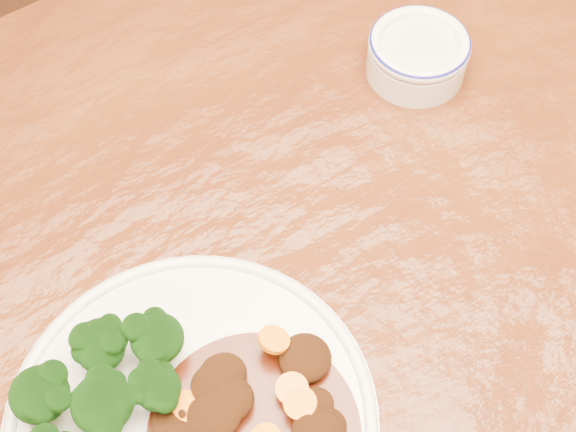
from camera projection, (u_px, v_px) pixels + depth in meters
dining_table at (349, 275)px, 0.80m from camera, size 1.53×0.96×0.75m
dinner_plate at (192, 421)px, 0.63m from camera, size 0.30×0.30×0.02m
broccoli_florets at (98, 383)px, 0.61m from camera, size 0.16×0.10×0.05m
dip_bowl at (418, 54)px, 0.82m from camera, size 0.10×0.10×0.05m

